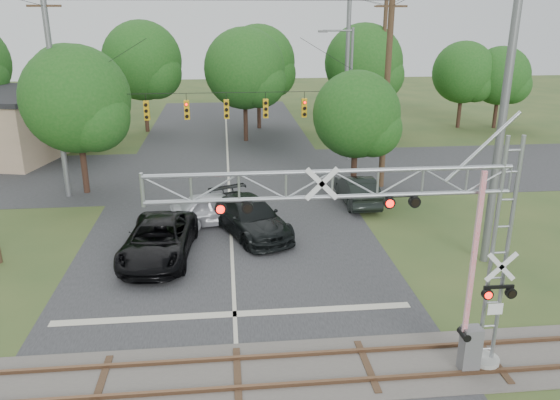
{
  "coord_description": "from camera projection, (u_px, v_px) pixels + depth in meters",
  "views": [
    {
      "loc": [
        -0.13,
        -11.89,
        10.36
      ],
      "look_at": [
        1.86,
        7.5,
        3.65
      ],
      "focal_mm": 35.0,
      "sensor_mm": 36.0,
      "label": 1
    }
  ],
  "objects": [
    {
      "name": "utility_poles",
      "position": [
        266.0,
        83.0,
        33.56
      ],
      "size": [
        27.26,
        25.9,
        13.58
      ],
      "color": "#3B291B",
      "rests_on": "ground"
    },
    {
      "name": "railroad_track",
      "position": [
        237.0,
        374.0,
        16.44
      ],
      "size": [
        90.0,
        3.2,
        0.17
      ],
      "color": "#4F4944",
      "rests_on": "ground"
    },
    {
      "name": "treeline",
      "position": [
        211.0,
        71.0,
        44.8
      ],
      "size": [
        55.6,
        25.55,
        9.93
      ],
      "color": "#342017",
      "rests_on": "ground"
    },
    {
      "name": "road_cross",
      "position": [
        228.0,
        173.0,
        37.14
      ],
      "size": [
        90.0,
        12.0,
        0.02
      ],
      "primitive_type": "cube",
      "color": "#28282A",
      "rests_on": "ground"
    },
    {
      "name": "traffic_signal_span",
      "position": [
        241.0,
        99.0,
        31.64
      ],
      "size": [
        19.34,
        0.36,
        11.5
      ],
      "color": "slate",
      "rests_on": "ground"
    },
    {
      "name": "sedan_silver",
      "position": [
        217.0,
        208.0,
        28.08
      ],
      "size": [
        5.11,
        2.79,
        1.65
      ],
      "primitive_type": "imported",
      "rotation": [
        0.0,
        0.0,
        1.75
      ],
      "color": "silver",
      "rests_on": "ground"
    },
    {
      "name": "car_dark",
      "position": [
        250.0,
        217.0,
        26.77
      ],
      "size": [
        4.53,
        6.44,
        1.73
      ],
      "primitive_type": "imported",
      "rotation": [
        0.0,
        0.0,
        0.39
      ],
      "color": "black",
      "rests_on": "ground"
    },
    {
      "name": "pickup_black",
      "position": [
        159.0,
        240.0,
        24.07
      ],
      "size": [
        3.33,
        6.34,
        1.7
      ],
      "primitive_type": "imported",
      "rotation": [
        0.0,
        0.0,
        -0.08
      ],
      "color": "black",
      "rests_on": "ground"
    },
    {
      "name": "road_main",
      "position": [
        232.0,
        261.0,
        23.97
      ],
      "size": [
        14.0,
        90.0,
        0.02
      ],
      "primitive_type": "cube",
      "color": "#28282A",
      "rests_on": "ground"
    },
    {
      "name": "streetlight",
      "position": [
        348.0,
        88.0,
        38.71
      ],
      "size": [
        2.51,
        0.26,
        9.4
      ],
      "color": "slate",
      "rests_on": "ground"
    },
    {
      "name": "suv_dark",
      "position": [
        357.0,
        190.0,
        31.06
      ],
      "size": [
        1.77,
        4.89,
        1.6
      ],
      "primitive_type": "imported",
      "rotation": [
        0.0,
        0.0,
        3.16
      ],
      "color": "black",
      "rests_on": "ground"
    },
    {
      "name": "crossing_gantry",
      "position": [
        398.0,
        237.0,
        15.09
      ],
      "size": [
        10.43,
        0.93,
        7.26
      ],
      "color": "gray",
      "rests_on": "ground"
    }
  ]
}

